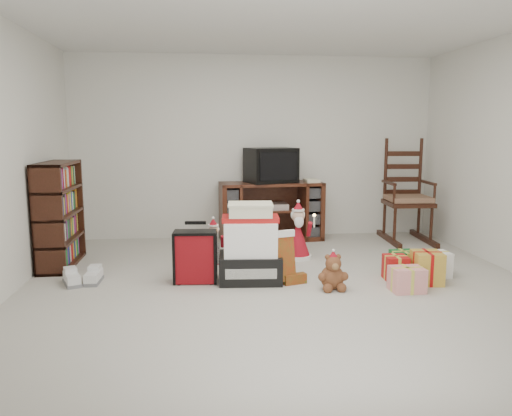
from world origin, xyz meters
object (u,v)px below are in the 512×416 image
Objects in this scene: teddy_bear at (332,274)px; tv_stand at (271,211)px; bookshelf at (60,216)px; crt_television at (271,165)px; red_suitcase at (195,257)px; santa_figurine at (298,237)px; gift_pile at (250,248)px; mrs_claus_figurine at (214,248)px; rocking_chair at (406,205)px; sneaker_pair at (83,278)px; gift_cluster at (413,267)px.

tv_stand is at bearing 96.77° from teddy_bear.
teddy_bear is at bearing -23.23° from bookshelf.
red_suitcase is at bearing -137.04° from crt_television.
gift_pile is at bearing -127.83° from santa_figurine.
crt_television is (-0.27, 2.20, 0.88)m from teddy_bear.
mrs_claus_figurine is (1.68, -0.24, -0.35)m from bookshelf.
rocking_chair is 1.87× the size of gift_pile.
bookshelf reaches higher than sneaker_pair.
gift_pile is 1.27× the size of red_suitcase.
bookshelf reaches higher than teddy_bear.
bookshelf is 1.70× the size of santa_figurine.
tv_stand is 1.93m from gift_pile.
rocking_chair reaches higher than gift_pile.
bookshelf is 2.69m from santa_figurine.
bookshelf is 1.31× the size of gift_cluster.
red_suitcase is at bearing -17.20° from sneaker_pair.
santa_figurine reaches higher than teddy_bear.
rocking_chair reaches higher than red_suitcase.
mrs_claus_figurine is (-2.64, -1.02, -0.28)m from rocking_chair.
santa_figurine is (2.67, -0.02, -0.29)m from bookshelf.
sneaker_pair is (-1.10, 0.08, -0.21)m from red_suitcase.
teddy_bear reaches higher than sneaker_pair.
rocking_chair is 4.24m from sneaker_pair.
crt_television reaches higher than gift_pile.
gift_cluster is 1.19× the size of crt_television.
bookshelf is 1.55× the size of crt_television.
red_suitcase is at bearing -146.65° from rocking_chair.
bookshelf is at bearing -161.28° from tv_stand.
rocking_chair is at bearing 8.43° from sneaker_pair.
bookshelf is at bearing 179.66° from santa_figurine.
gift_cluster is at bearing -78.31° from crt_television.
crt_television is at bearing 56.71° from mrs_claus_figurine.
rocking_chair is 1.91m from crt_television.
red_suitcase reaches higher than mrs_claus_figurine.
mrs_claus_figurine reaches higher than teddy_bear.
bookshelf is 2.90× the size of sneaker_pair.
bookshelf is 3.44× the size of teddy_bear.
tv_stand is 2.09× the size of santa_figurine.
crt_television is (0.47, 1.86, 0.69)m from gift_pile.
gift_cluster is at bearing -15.32° from bookshelf.
sneaker_pair is (-2.12, -1.76, -0.34)m from tv_stand.
rocking_chair is at bearing 26.06° from santa_figurine.
mrs_claus_figurine is at bearing 75.92° from red_suitcase.
tv_stand is 2.34m from gift_cluster.
red_suitcase is 0.82× the size of crt_television.
crt_television reaches higher than bookshelf.
bookshelf is 0.97m from sneaker_pair.
teddy_bear is 0.62× the size of mrs_claus_figurine.
mrs_claus_figurine is 0.61× the size of gift_cluster.
teddy_bear is 1.18m from santa_figurine.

